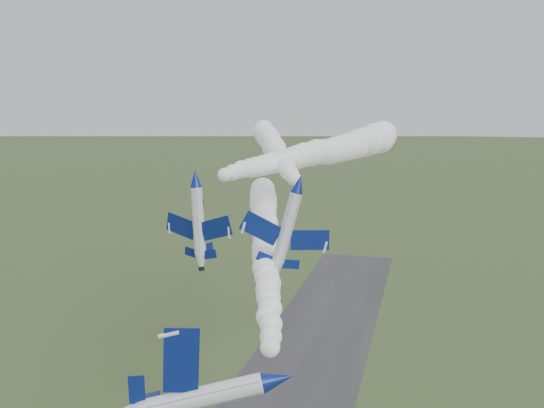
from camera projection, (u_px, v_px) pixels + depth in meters
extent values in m
cylinder|color=white|center=(278.00, 379.00, 47.12)|extent=(5.08, 9.56, 1.99)
cone|color=white|center=(271.00, 350.00, 52.75)|extent=(2.56, 2.58, 1.99)
cylinder|color=black|center=(270.00, 345.00, 53.86)|extent=(1.18, 0.98, 1.01)
ellipsoid|color=black|center=(289.00, 392.00, 44.77)|extent=(2.35, 3.49, 1.32)
cube|color=navy|center=(266.00, 336.00, 47.39)|extent=(2.02, 2.94, 5.10)
cube|color=navy|center=(268.00, 335.00, 51.44)|extent=(0.94, 1.35, 2.23)
cube|color=navy|center=(276.00, 374.00, 52.08)|extent=(0.94, 1.35, 2.23)
cube|color=navy|center=(289.00, 352.00, 51.58)|extent=(2.92, 2.53, 0.62)
cylinder|color=white|center=(195.00, 179.00, 73.13)|extent=(4.25, 8.18, 1.54)
cone|color=navy|center=(165.00, 183.00, 68.97)|extent=(2.18, 2.53, 1.54)
cone|color=white|center=(222.00, 175.00, 77.15)|extent=(2.05, 2.17, 1.54)
cylinder|color=black|center=(226.00, 174.00, 77.93)|extent=(0.93, 0.82, 0.78)
ellipsoid|color=black|center=(183.00, 176.00, 71.37)|extent=(1.93, 2.98, 1.03)
cube|color=navy|center=(182.00, 179.00, 75.45)|extent=(4.99, 3.72, 0.41)
cube|color=navy|center=(218.00, 179.00, 72.12)|extent=(4.99, 3.72, 0.41)
cube|color=navy|center=(208.00, 175.00, 77.32)|extent=(2.19, 1.67, 0.21)
cube|color=navy|center=(227.00, 175.00, 75.55)|extent=(2.19, 1.67, 0.21)
cube|color=navy|center=(215.00, 166.00, 76.09)|extent=(0.77, 1.54, 2.14)
cylinder|color=white|center=(299.00, 184.00, 70.15)|extent=(4.50, 8.51, 1.83)
cone|color=navy|center=(305.00, 190.00, 64.95)|extent=(2.45, 2.68, 1.83)
cone|color=white|center=(294.00, 179.00, 75.15)|extent=(2.32, 2.30, 1.83)
cylinder|color=black|center=(293.00, 178.00, 76.14)|extent=(1.07, 0.87, 0.93)
ellipsoid|color=black|center=(302.00, 182.00, 67.96)|extent=(2.10, 3.11, 1.22)
cube|color=navy|center=(273.00, 178.00, 70.60)|extent=(5.02, 3.74, 1.30)
cube|color=navy|center=(322.00, 190.00, 71.32)|extent=(5.02, 3.74, 1.30)
cube|color=navy|center=(282.00, 176.00, 74.08)|extent=(2.21, 1.68, 0.60)
cube|color=navy|center=(307.00, 183.00, 74.46)|extent=(2.21, 1.68, 0.60)
cube|color=navy|center=(297.00, 170.00, 73.86)|extent=(1.16, 1.73, 2.15)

